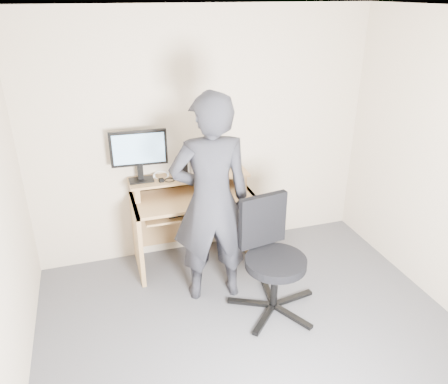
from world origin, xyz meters
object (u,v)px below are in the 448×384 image
desk (192,211)px  monitor (139,151)px  office_chair (271,253)px  person (211,201)px

desk → monitor: monitor is taller
desk → office_chair: (0.46, -0.96, 0.00)m
monitor → person: size_ratio=0.28×
monitor → office_chair: size_ratio=0.54×
office_chair → person: bearing=134.6°
office_chair → person: (-0.44, 0.32, 0.41)m
desk → person: (0.02, -0.64, 0.41)m
monitor → person: (0.50, -0.73, -0.26)m
person → desk: bearing=-83.3°
desk → office_chair: size_ratio=1.19×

